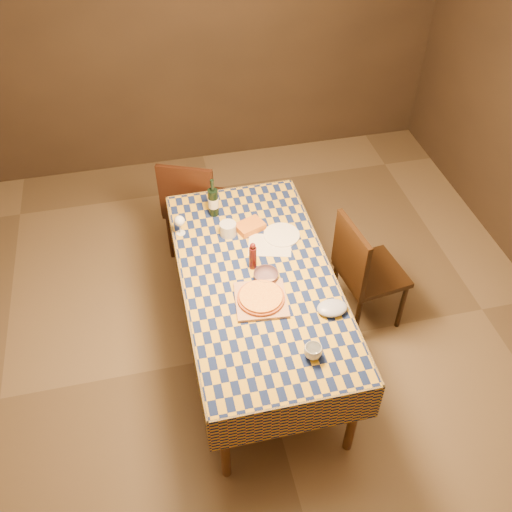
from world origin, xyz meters
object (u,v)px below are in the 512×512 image
Objects in this scene: cutting_board at (261,300)px; chair_far at (192,202)px; dining_table at (258,285)px; pizza at (261,297)px; chair_right at (363,269)px; wine_bottle at (213,202)px; white_plate at (282,235)px; bowl at (266,276)px.

cutting_board is 1.37m from chair_far.
pizza is at bearing -97.62° from dining_table.
cutting_board is 0.91m from chair_right.
wine_bottle reaches higher than white_plate.
chair_right reaches higher than white_plate.
white_plate reaches higher than dining_table.
cutting_board reaches higher than dining_table.
chair_right is at bearing -19.44° from white_plate.
pizza is 1.12× the size of wine_bottle.
bowl is (0.07, 0.17, 0.01)m from cutting_board.
dining_table is 0.42m from white_plate.
dining_table is 7.66× the size of white_plate.
chair_far is (-0.51, 0.80, -0.25)m from white_plate.
wine_bottle is at bearing 141.01° from white_plate.
chair_far is (-0.24, 1.33, -0.26)m from cutting_board.
pizza is at bearing -81.02° from wine_bottle.
cutting_board is at bearing -97.62° from dining_table.
dining_table is 6.08× the size of cutting_board.
bowl is 0.17× the size of chair_far.
chair_far is (-0.27, 1.13, -0.17)m from dining_table.
cutting_board reaches higher than white_plate.
white_plate is 0.26× the size of chair_right.
pizza is at bearing -112.61° from bowl.
wine_bottle is (-0.14, 0.85, 0.08)m from pizza.
dining_table is 0.22m from cutting_board.
white_plate is at bearing -57.40° from chair_far.
dining_table is 1.98× the size of chair_right.
white_plate is at bearing 63.37° from cutting_board.
dining_table is 1.17m from chair_far.
chair_far is at bearing 105.20° from bowl.
pizza is (-0.00, -0.00, 0.02)m from cutting_board.
chair_far is at bearing 102.89° from wine_bottle.
wine_bottle reaches higher than dining_table.
chair_right is (1.04, -0.98, 0.00)m from chair_far.
wine_bottle is at bearing 98.98° from pizza.
bowl is (0.07, 0.17, -0.01)m from pizza.
pizza is (-0.03, -0.20, 0.11)m from dining_table.
bowl reaches higher than white_plate.
chair_far is at bearing 100.38° from pizza.
pizza reaches higher than cutting_board.
chair_right is (0.80, 0.34, -0.28)m from pizza.
dining_table is at bearing -76.54° from chair_far.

